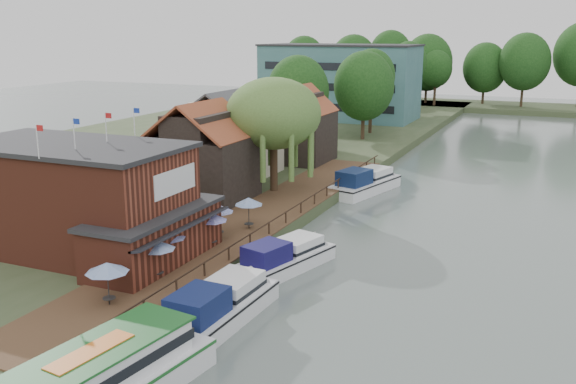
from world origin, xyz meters
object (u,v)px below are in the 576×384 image
at_px(cottage_a, 202,151).
at_px(umbrella_5, 249,213).
at_px(cruiser_0, 218,301).
at_px(umbrella_0, 108,284).
at_px(hotel_block, 340,81).
at_px(pub, 96,200).
at_px(cruiser_1, 284,254).
at_px(umbrella_3, 212,230).
at_px(umbrella_2, 169,248).
at_px(willow, 274,135).
at_px(cottage_b, 228,133).
at_px(umbrella_4, 219,221).
at_px(cruiser_2, 365,180).
at_px(cottage_c, 298,124).
at_px(umbrella_1, 157,259).

distance_m(cottage_a, umbrella_5, 10.52).
height_order(umbrella_5, cruiser_0, umbrella_5).
distance_m(cottage_a, umbrella_0, 22.95).
relative_size(hotel_block, cottage_a, 2.95).
distance_m(umbrella_0, umbrella_5, 15.18).
height_order(pub, cruiser_1, pub).
xyz_separation_m(umbrella_3, cruiser_1, (5.16, 0.52, -1.16)).
xyz_separation_m(pub, umbrella_5, (6.78, 8.56, -2.36)).
distance_m(hotel_block, umbrella_2, 72.95).
distance_m(willow, umbrella_2, 20.97).
distance_m(cottage_b, umbrella_4, 21.57).
bearing_deg(willow, umbrella_4, -81.05).
distance_m(willow, cruiser_2, 10.72).
relative_size(umbrella_0, umbrella_2, 1.00).
bearing_deg(cottage_b, cottage_a, -73.30).
bearing_deg(cottage_a, cruiser_0, -56.99).
relative_size(pub, cruiser_2, 1.91).
height_order(umbrella_3, umbrella_5, same).
relative_size(cottage_b, umbrella_2, 4.04).
height_order(willow, umbrella_0, willow).
distance_m(hotel_block, cottage_b, 46.21).
bearing_deg(hotel_block, cottage_b, -85.03).
relative_size(willow, umbrella_3, 4.39).
distance_m(pub, umbrella_4, 8.59).
distance_m(cottage_c, umbrella_4, 28.76).
bearing_deg(umbrella_0, willow, 95.67).
bearing_deg(pub, umbrella_5, 51.62).
xyz_separation_m(cottage_b, cruiser_1, (15.50, -20.57, -4.12)).
relative_size(hotel_block, umbrella_1, 10.69).
height_order(hotel_block, umbrella_1, hotel_block).
distance_m(cruiser_0, cruiser_2, 31.05).
bearing_deg(umbrella_0, cruiser_0, 24.44).
xyz_separation_m(cottage_b, umbrella_2, (9.85, -25.46, -2.96)).
bearing_deg(hotel_block, umbrella_5, -76.68).
distance_m(cottage_a, cruiser_2, 16.72).
distance_m(hotel_block, cottage_a, 56.47).
distance_m(hotel_block, umbrella_5, 64.35).
distance_m(hotel_block, cottage_c, 37.90).
relative_size(cottage_a, umbrella_1, 3.62).
relative_size(hotel_block, cottage_c, 2.99).
distance_m(cottage_c, umbrella_3, 30.89).
bearing_deg(umbrella_0, pub, 132.92).
bearing_deg(umbrella_3, hotel_block, 102.07).
bearing_deg(umbrella_3, willow, 100.03).
relative_size(willow, umbrella_1, 4.39).
bearing_deg(cruiser_0, cruiser_1, 91.55).
height_order(pub, cottage_b, cottage_b).
height_order(umbrella_2, umbrella_4, same).
xyz_separation_m(cottage_b, umbrella_4, (9.71, -19.03, -2.96)).
xyz_separation_m(umbrella_2, umbrella_5, (0.93, 9.03, 0.00)).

